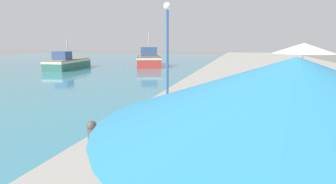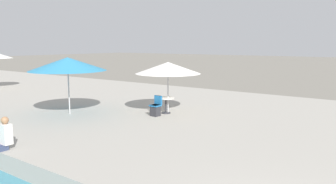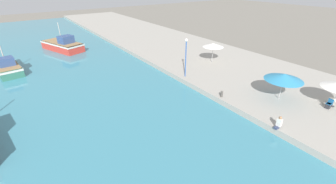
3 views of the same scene
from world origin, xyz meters
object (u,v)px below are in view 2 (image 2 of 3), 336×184
cafe_table (166,102)px  cafe_chair_right (156,109)px  cafe_umbrella_white (68,64)px  cafe_chair_left (155,109)px  person_at_quay (4,135)px  cafe_umbrella_pink (168,68)px

cafe_table → cafe_chair_right: size_ratio=0.88×
cafe_umbrella_white → cafe_chair_left: 4.52m
cafe_umbrella_white → cafe_chair_left: cafe_umbrella_white is taller
cafe_chair_left → cafe_umbrella_white: bearing=33.6°
cafe_chair_left → person_at_quay: bearing=87.0°
cafe_table → cafe_umbrella_pink: bearing=-21.3°
cafe_table → person_at_quay: (-7.20, 0.91, -0.08)m
cafe_umbrella_pink → cafe_chair_left: cafe_umbrella_pink is taller
cafe_umbrella_pink → person_at_quay: bearing=172.5°
cafe_umbrella_pink → cafe_chair_left: bearing=173.0°
cafe_chair_right → cafe_chair_left: bearing=-1.2°
cafe_umbrella_white → cafe_table: (2.69, -3.60, -1.79)m
cafe_table → cafe_chair_left: cafe_chair_left is taller
cafe_umbrella_pink → person_at_quay: cafe_umbrella_pink is taller
cafe_umbrella_white → cafe_umbrella_pink: bearing=-52.5°
cafe_umbrella_white → cafe_chair_left: (1.97, -3.54, -1.99)m
cafe_umbrella_white → person_at_quay: (-4.51, -2.69, -1.86)m
cafe_umbrella_pink → cafe_table: cafe_umbrella_pink is taller
cafe_chair_right → person_at_quay: bearing=84.4°
cafe_umbrella_pink → cafe_umbrella_white: cafe_umbrella_white is taller
cafe_chair_right → cafe_table: bearing=-90.0°
cafe_table → cafe_chair_right: bearing=177.8°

